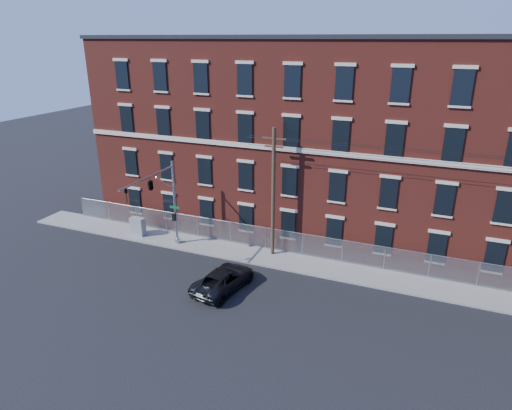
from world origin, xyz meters
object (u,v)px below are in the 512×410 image
object	(u,v)px
traffic_signal_mast	(157,191)
utility_cabinet	(138,226)
utility_pole_near	(273,191)
pickup_truck	(224,279)

from	to	relation	value
traffic_signal_mast	utility_cabinet	world-z (taller)	traffic_signal_mast
traffic_signal_mast	utility_cabinet	bearing A→B (deg)	148.60
utility_pole_near	utility_cabinet	world-z (taller)	utility_pole_near
utility_cabinet	pickup_truck	bearing A→B (deg)	-23.44
utility_pole_near	pickup_truck	world-z (taller)	utility_pole_near
pickup_truck	utility_cabinet	distance (m)	11.73
pickup_truck	utility_cabinet	size ratio (longest dim) A/B	3.32
utility_pole_near	traffic_signal_mast	bearing A→B (deg)	-156.86
pickup_truck	utility_pole_near	bearing A→B (deg)	-92.89
utility_pole_near	utility_cabinet	size ratio (longest dim) A/B	6.40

